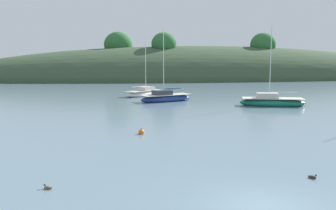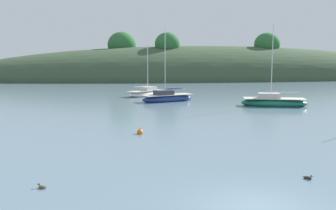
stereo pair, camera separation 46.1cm
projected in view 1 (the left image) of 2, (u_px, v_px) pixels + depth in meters
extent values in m
plane|color=slate|center=(266.00, 209.00, 12.01)|extent=(400.00, 400.00, 0.00)
ellipsoid|color=#384C33|center=(210.00, 79.00, 103.34)|extent=(150.00, 36.00, 19.70)
ellipsoid|color=#2D6633|center=(118.00, 45.00, 98.39)|extent=(8.18, 7.44, 7.44)
ellipsoid|color=#2D6633|center=(263.00, 44.00, 101.09)|extent=(7.55, 6.86, 6.86)
ellipsoid|color=#2D6633|center=(164.00, 44.00, 94.43)|extent=(6.96, 6.32, 6.32)
ellipsoid|color=#196B56|center=(272.00, 103.00, 40.28)|extent=(8.00, 4.86, 1.21)
cube|color=beige|center=(273.00, 98.00, 40.21)|extent=(7.36, 4.47, 0.06)
cube|color=beige|center=(267.00, 96.00, 40.26)|extent=(2.83, 2.36, 0.62)
cylinder|color=silver|center=(271.00, 62.00, 39.73)|extent=(0.09, 0.09, 8.48)
cylinder|color=silver|center=(283.00, 92.00, 39.93)|extent=(3.04, 1.08, 0.07)
ellipsoid|color=navy|center=(166.00, 99.00, 44.90)|extent=(7.74, 4.94, 1.17)
cube|color=beige|center=(166.00, 95.00, 44.83)|extent=(7.12, 4.54, 0.06)
cube|color=#333842|center=(162.00, 93.00, 44.49)|extent=(2.77, 2.35, 0.61)
cylinder|color=silver|center=(164.00, 62.00, 44.10)|extent=(0.09, 0.09, 8.65)
cylinder|color=silver|center=(174.00, 89.00, 45.33)|extent=(2.91, 1.16, 0.07)
ellipsoid|color=#2D4784|center=(174.00, 88.00, 45.33)|extent=(2.84, 1.24, 0.20)
ellipsoid|color=white|center=(144.00, 94.00, 51.80)|extent=(6.74, 6.12, 1.09)
cube|color=beige|center=(144.00, 91.00, 51.74)|extent=(6.20, 5.63, 0.06)
cube|color=beige|center=(147.00, 89.00, 52.12)|extent=(2.64, 2.55, 0.58)
cylinder|color=silver|center=(146.00, 64.00, 51.50)|extent=(0.09, 0.09, 7.96)
cylinder|color=silver|center=(139.00, 87.00, 50.83)|extent=(2.26, 1.87, 0.07)
sphere|color=orange|center=(141.00, 132.00, 24.50)|extent=(0.44, 0.44, 0.44)
cylinder|color=black|center=(141.00, 129.00, 24.47)|extent=(0.04, 0.04, 0.10)
ellipsoid|color=brown|center=(48.00, 188.00, 13.89)|extent=(0.38, 0.31, 0.16)
sphere|color=#1E4723|center=(45.00, 185.00, 13.92)|extent=(0.09, 0.09, 0.09)
cone|color=gold|center=(43.00, 185.00, 13.93)|extent=(0.06, 0.05, 0.04)
cone|color=brown|center=(51.00, 188.00, 13.85)|extent=(0.10, 0.10, 0.08)
ellipsoid|color=#2D2823|center=(312.00, 177.00, 15.18)|extent=(0.37, 0.36, 0.16)
sphere|color=#1E4723|center=(316.00, 175.00, 15.09)|extent=(0.09, 0.09, 0.09)
cone|color=gold|center=(317.00, 176.00, 15.06)|extent=(0.06, 0.06, 0.04)
cone|color=#2D2823|center=(309.00, 176.00, 15.26)|extent=(0.10, 0.10, 0.08)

